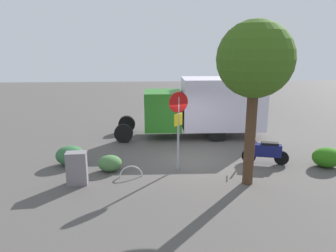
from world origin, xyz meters
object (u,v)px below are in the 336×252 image
(motorcycle, at_px, (266,151))
(utility_cabinet, at_px, (77,168))
(stop_sign, at_px, (178,119))
(street_tree, at_px, (255,61))
(bike_rack_hoop, at_px, (131,177))
(box_truck_near, at_px, (204,105))

(motorcycle, relative_size, utility_cabinet, 1.58)
(stop_sign, distance_m, street_tree, 3.38)
(stop_sign, relative_size, bike_rack_hoop, 3.49)
(stop_sign, xyz_separation_m, utility_cabinet, (3.51, 1.09, -1.41))
(motorcycle, relative_size, street_tree, 0.33)
(box_truck_near, bearing_deg, utility_cabinet, 48.13)
(stop_sign, height_order, bike_rack_hoop, stop_sign)
(utility_cabinet, bearing_deg, bike_rack_hoop, -164.48)
(bike_rack_hoop, bearing_deg, street_tree, 168.83)
(stop_sign, relative_size, utility_cabinet, 2.63)
(street_tree, relative_size, bike_rack_hoop, 6.31)
(street_tree, bearing_deg, motorcycle, -125.73)
(utility_cabinet, distance_m, bike_rack_hoop, 1.92)
(motorcycle, height_order, street_tree, street_tree)
(utility_cabinet, bearing_deg, box_truck_near, -132.91)
(motorcycle, bearing_deg, utility_cabinet, 26.50)
(street_tree, height_order, bike_rack_hoop, street_tree)
(box_truck_near, distance_m, utility_cabinet, 7.78)
(box_truck_near, bearing_deg, stop_sign, 70.21)
(utility_cabinet, xyz_separation_m, bike_rack_hoop, (-1.77, -0.49, -0.56))
(motorcycle, height_order, stop_sign, stop_sign)
(street_tree, bearing_deg, utility_cabinet, -2.94)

